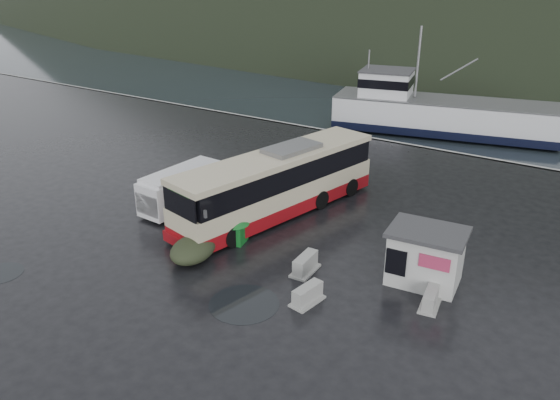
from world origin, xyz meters
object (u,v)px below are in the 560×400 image
Objects in this scene: waste_bin_right at (235,242)px; fishing_trawler at (442,118)px; jersey_barrier_a at (305,272)px; waste_bin_left at (224,238)px; jersey_barrier_b at (429,306)px; coach_bus at (278,213)px; white_van at (184,206)px; dome_tent at (194,259)px; jersey_barrier_c at (307,302)px; ticket_kiosk at (422,281)px.

fishing_trawler is at bearing 87.48° from waste_bin_right.
waste_bin_left is at bearing 173.01° from jersey_barrier_a.
jersey_barrier_b is at bearing 4.13° from jersey_barrier_a.
waste_bin_right is 0.06× the size of fishing_trawler.
coach_bus reaches higher than waste_bin_right.
white_van is 5.55m from waste_bin_right.
fishing_trawler reaches higher than waste_bin_right.
white_van is 6.36m from dome_tent.
jersey_barrier_c is (-4.43, -2.50, 0.00)m from jersey_barrier_b.
fishing_trawler reaches higher than ticket_kiosk.
coach_bus is 8.99× the size of jersey_barrier_b.
white_van is 28.57m from fishing_trawler.
ticket_kiosk is 5.50m from jersey_barrier_c.
waste_bin_left is 2.56m from dome_tent.
jersey_barrier_c is at bearing -57.34° from jersey_barrier_a.
coach_bus is 4.90× the size of dome_tent.
coach_bus is 4.12m from waste_bin_right.
jersey_barrier_a is 2.48m from jersey_barrier_c.
jersey_barrier_c is (5.84, -2.70, 0.00)m from waste_bin_right.
ticket_kiosk is at bearing -2.83° from coach_bus.
jersey_barrier_a is 1.06× the size of jersey_barrier_c.
dome_tent is at bearing 178.39° from jersey_barrier_c.
waste_bin_right is at bearing 76.19° from dome_tent.
waste_bin_left reaches higher than jersey_barrier_c.
jersey_barrier_b is (10.89, 2.32, 0.00)m from dome_tent.
waste_bin_left is at bearing -177.20° from ticket_kiosk.
waste_bin_right is 2.59m from dome_tent.
jersey_barrier_c is at bearing -1.61° from dome_tent.
waste_bin_right is at bearing 155.21° from jersey_barrier_c.
jersey_barrier_a is (9.72, -2.49, 0.00)m from white_van.
dome_tent is (-0.62, -2.52, 0.00)m from waste_bin_right.
jersey_barrier_a is at bearing -11.42° from white_van.
fishing_trawler reaches higher than jersey_barrier_b.
waste_bin_left reaches higher than dome_tent.
dome_tent is at bearing -103.81° from waste_bin_right.
fishing_trawler reaches higher than white_van.
jersey_barrier_c is 32.71m from fishing_trawler.
jersey_barrier_b is (5.77, 0.42, 0.00)m from jersey_barrier_a.
ticket_kiosk is (9.97, 4.05, 0.00)m from dome_tent.
white_van is 3.73× the size of jersey_barrier_b.
waste_bin_right reaches higher than jersey_barrier_a.
jersey_barrier_b is (10.27, -0.19, 0.00)m from waste_bin_right.
ticket_kiosk is 0.14× the size of fishing_trawler.
white_van is 0.24× the size of fishing_trawler.
white_van is at bearing 172.36° from jersey_barrier_b.
ticket_kiosk is (14.57, -0.35, 0.00)m from white_van.
ticket_kiosk reaches higher than jersey_barrier_c.
jersey_barrier_c is at bearing -150.51° from jersey_barrier_b.
waste_bin_right is 4.54m from jersey_barrier_a.
white_van is at bearing 136.27° from dome_tent.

